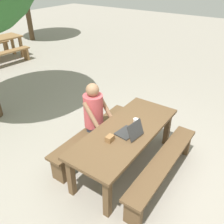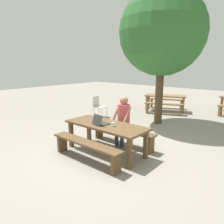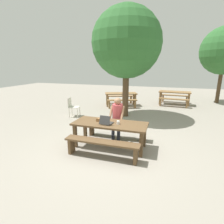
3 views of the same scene
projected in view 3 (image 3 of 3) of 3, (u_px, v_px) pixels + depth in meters
name	position (u px, v px, depth m)	size (l,w,h in m)	color
ground_plane	(110.00, 146.00, 5.07)	(30.00, 30.00, 0.00)	gray
picnic_table_front	(110.00, 126.00, 4.91)	(2.07, 0.83, 0.72)	brown
bench_near	(102.00, 145.00, 4.37)	(1.92, 0.30, 0.46)	brown
bench_far	(116.00, 128.00, 5.59)	(1.92, 0.30, 0.46)	brown
laptop	(106.00, 122.00, 4.79)	(0.34, 0.37, 0.25)	#2D2D2D
small_pouch	(99.00, 120.00, 5.03)	(0.12, 0.09, 0.09)	olive
coffee_mug	(118.00, 123.00, 4.78)	(0.08, 0.08, 0.09)	white
person_seated	(117.00, 115.00, 5.44)	(0.43, 0.42, 1.32)	#333847
plastic_chair	(73.00, 106.00, 7.96)	(0.52, 0.52, 0.85)	silver
picnic_table_mid	(175.00, 94.00, 10.32)	(1.83, 0.89, 0.78)	olive
bench_mid_south	(174.00, 101.00, 9.79)	(1.62, 0.42, 0.46)	olive
bench_mid_north	(175.00, 97.00, 11.00)	(1.62, 0.42, 0.46)	olive
picnic_table_rear	(121.00, 95.00, 10.06)	(1.93, 1.33, 0.74)	olive
bench_rear_south	(122.00, 102.00, 9.50)	(1.61, 0.87, 0.47)	olive
bench_rear_north	(120.00, 98.00, 10.75)	(1.61, 0.87, 0.47)	olive
tree_left	(127.00, 43.00, 7.30)	(2.93, 2.93, 4.64)	#4C3823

